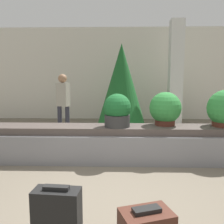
% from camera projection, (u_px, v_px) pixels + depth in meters
% --- Properties ---
extents(ground_plane, '(18.00, 18.00, 0.00)m').
position_uv_depth(ground_plane, '(108.00, 206.00, 2.90)').
color(ground_plane, '#6B6051').
extents(back_wall, '(18.00, 0.06, 3.20)m').
position_uv_depth(back_wall, '(116.00, 74.00, 8.80)').
color(back_wall, beige).
rests_on(back_wall, ground_plane).
extents(carousel, '(6.37, 0.72, 0.63)m').
position_uv_depth(carousel, '(112.00, 144.00, 4.49)').
color(carousel, gray).
rests_on(carousel, ground_plane).
extents(pillar, '(0.40, 0.40, 3.20)m').
position_uv_depth(pillar, '(176.00, 73.00, 7.65)').
color(pillar, silver).
rests_on(pillar, ground_plane).
extents(potted_plant_1, '(0.57, 0.57, 0.60)m').
position_uv_depth(potted_plant_1, '(165.00, 109.00, 4.47)').
color(potted_plant_1, '#4C2319').
rests_on(potted_plant_1, carousel).
extents(potted_plant_2, '(0.48, 0.48, 0.58)m').
position_uv_depth(potted_plant_2, '(117.00, 111.00, 4.34)').
color(potted_plant_2, '#2D2D2D').
rests_on(potted_plant_2, carousel).
extents(traveler_0, '(0.37, 0.30, 1.57)m').
position_uv_depth(traveler_0, '(63.00, 99.00, 6.36)').
color(traveler_0, '#282833').
rests_on(traveler_0, ground_plane).
extents(decorated_tree, '(1.35, 1.35, 2.43)m').
position_uv_depth(decorated_tree, '(121.00, 84.00, 7.14)').
color(decorated_tree, '#4C331E').
rests_on(decorated_tree, ground_plane).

